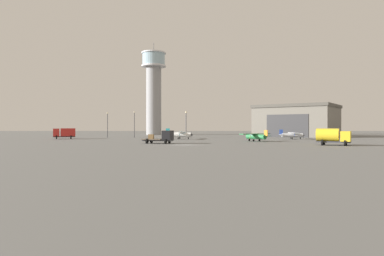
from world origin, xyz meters
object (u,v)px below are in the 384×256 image
(control_tower, at_px, (153,87))
(truck_box_red, at_px, (64,133))
(truck_fuel_tanker_yellow, at_px, (332,136))
(light_post_east, at_px, (134,122))
(light_post_north, at_px, (107,122))
(airplane_white, at_px, (179,134))
(truck_flatbed_black, at_px, (162,137))
(airplane_green, at_px, (256,136))
(light_post_west, at_px, (186,122))
(light_post_centre, at_px, (185,122))
(airplane_silver, at_px, (291,135))

(control_tower, xyz_separation_m, truck_box_red, (-18.92, -46.82, -17.83))
(control_tower, relative_size, truck_fuel_tanker_yellow, 6.27)
(light_post_east, height_order, light_post_north, light_post_east)
(light_post_north, bearing_deg, airplane_white, -29.55)
(truck_flatbed_black, height_order, truck_fuel_tanker_yellow, truck_fuel_tanker_yellow)
(airplane_white, xyz_separation_m, truck_flatbed_black, (-2.47, -23.25, -0.09))
(airplane_green, xyz_separation_m, light_post_east, (-32.08, 27.07, 3.62))
(airplane_green, bearing_deg, light_post_east, 14.16)
(light_post_east, bearing_deg, control_tower, 86.94)
(airplane_white, distance_m, truck_fuel_tanker_yellow, 40.98)
(truck_fuel_tanker_yellow, relative_size, light_post_west, 0.76)
(airplane_white, relative_size, truck_box_red, 1.58)
(light_post_west, height_order, light_post_centre, light_post_centre)
(airplane_green, height_order, airplane_white, airplane_white)
(light_post_centre, bearing_deg, airplane_silver, -30.92)
(light_post_centre, bearing_deg, light_post_east, -167.87)
(light_post_north, relative_size, light_post_centre, 0.93)
(light_post_north, bearing_deg, airplane_silver, -13.88)
(airplane_green, relative_size, truck_flatbed_black, 1.22)
(airplane_white, distance_m, truck_box_red, 31.36)
(airplane_silver, xyz_separation_m, light_post_centre, (-28.43, 17.03, 3.74))
(truck_box_red, relative_size, light_post_east, 0.77)
(airplane_white, bearing_deg, truck_box_red, -173.95)
(airplane_silver, relative_size, truck_fuel_tanker_yellow, 1.45)
(airplane_silver, xyz_separation_m, truck_flatbed_black, (-32.34, -23.00, 0.05))
(truck_fuel_tanker_yellow, distance_m, light_post_west, 51.49)
(light_post_north, bearing_deg, truck_flatbed_black, -61.09)
(truck_fuel_tanker_yellow, bearing_deg, truck_flatbed_black, -162.13)
(airplane_silver, relative_size, light_post_west, 1.10)
(airplane_silver, distance_m, truck_box_red, 61.20)
(truck_fuel_tanker_yellow, height_order, light_post_centre, light_post_centre)
(airplane_silver, xyz_separation_m, light_post_west, (-28.32, 14.49, 3.57))
(light_post_west, bearing_deg, truck_box_red, -159.51)
(airplane_white, xyz_separation_m, light_post_centre, (1.43, 16.78, 3.60))
(airplane_white, distance_m, light_post_west, 14.73)
(light_post_west, height_order, light_post_north, light_post_west)
(airplane_green, bearing_deg, light_post_north, 21.06)
(control_tower, distance_m, light_post_west, 40.05)
(control_tower, xyz_separation_m, airplane_silver, (42.24, -49.04, -18.29))
(truck_box_red, bearing_deg, light_post_centre, -177.12)
(truck_flatbed_black, distance_m, light_post_east, 38.67)
(truck_flatbed_black, distance_m, light_post_centre, 40.38)
(light_post_centre, bearing_deg, truck_box_red, -155.65)
(truck_fuel_tanker_yellow, bearing_deg, truck_box_red, -178.31)
(truck_box_red, xyz_separation_m, light_post_east, (17.03, 11.43, 3.16))
(control_tower, distance_m, truck_fuel_tanker_yellow, 90.14)
(control_tower, bearing_deg, light_post_centre, -66.66)
(control_tower, bearing_deg, airplane_white, -75.76)
(airplane_silver, height_order, light_post_west, light_post_west)
(truck_flatbed_black, xyz_separation_m, truck_box_red, (-28.83, 25.22, 0.41))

